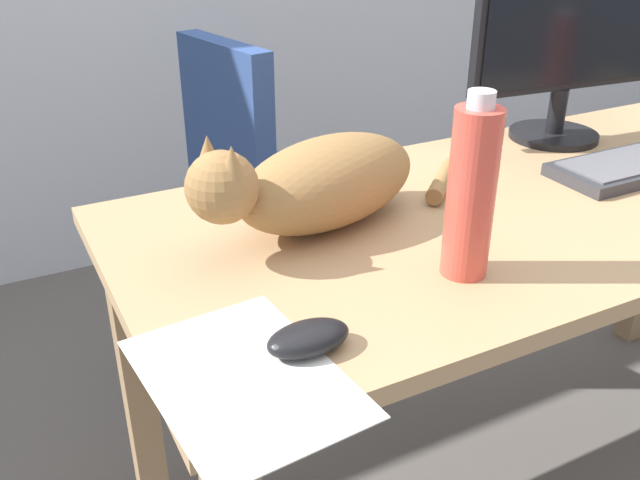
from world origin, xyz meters
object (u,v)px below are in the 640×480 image
at_px(computer_mouse, 308,338).
at_px(office_chair, 275,223).
at_px(monitor, 569,38).
at_px(cat, 319,182).
at_px(water_bottle, 471,192).

bearing_deg(computer_mouse, office_chair, 68.79).
bearing_deg(monitor, office_chair, 131.40).
bearing_deg(computer_mouse, monitor, 28.57).
bearing_deg(monitor, computer_mouse, -151.43).
bearing_deg(office_chair, computer_mouse, -111.21).
height_order(office_chair, cat, cat).
bearing_deg(cat, monitor, 13.18).
xyz_separation_m(monitor, water_bottle, (-0.57, -0.40, -0.10)).
bearing_deg(cat, computer_mouse, -119.33).
distance_m(cat, water_bottle, 0.27).
relative_size(computer_mouse, water_bottle, 0.40).
bearing_deg(monitor, cat, -166.82).
relative_size(cat, computer_mouse, 5.45).
xyz_separation_m(office_chair, water_bottle, (-0.10, -0.94, 0.47)).
height_order(office_chair, computer_mouse, office_chair).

